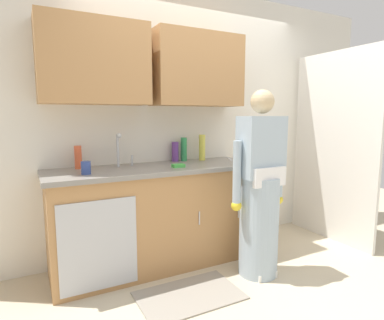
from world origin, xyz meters
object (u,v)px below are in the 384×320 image
(bottle_cleaner_spray, at_px, (78,157))
(cup_by_sink, at_px, (86,168))
(knife_on_counter, at_px, (229,159))
(person_at_sink, at_px, (260,198))
(sink, at_px, (127,170))
(bottle_water_short, at_px, (175,152))
(sponge, at_px, (178,166))
(bottle_soap, at_px, (202,147))
(bottle_dish_liquid, at_px, (184,149))

(bottle_cleaner_spray, height_order, cup_by_sink, bottle_cleaner_spray)
(knife_on_counter, bearing_deg, person_at_sink, 9.78)
(sink, relative_size, bottle_cleaner_spray, 2.46)
(sink, distance_m, bottle_water_short, 0.62)
(sink, relative_size, sponge, 4.55)
(cup_by_sink, bearing_deg, sponge, -1.83)
(bottle_soap, height_order, cup_by_sink, bottle_soap)
(bottle_water_short, relative_size, knife_on_counter, 0.83)
(bottle_cleaner_spray, bearing_deg, bottle_soap, -0.93)
(cup_by_sink, xyz_separation_m, sponge, (0.80, -0.03, -0.04))
(person_at_sink, relative_size, sponge, 14.73)
(sink, height_order, bottle_dish_liquid, sink)
(bottle_dish_liquid, distance_m, sponge, 0.44)
(bottle_soap, relative_size, bottle_dish_liquid, 1.11)
(bottle_water_short, xyz_separation_m, cup_by_sink, (-0.94, -0.34, -0.05))
(bottle_soap, distance_m, knife_on_counter, 0.34)
(bottle_soap, relative_size, knife_on_counter, 1.12)
(bottle_cleaner_spray, bearing_deg, person_at_sink, -30.11)
(sink, xyz_separation_m, knife_on_counter, (1.17, 0.12, 0.02))
(bottle_water_short, bearing_deg, cup_by_sink, -159.98)
(bottle_dish_liquid, bearing_deg, bottle_water_short, 174.17)
(bottle_dish_liquid, bearing_deg, sponge, -122.82)
(bottle_soap, bearing_deg, sponge, -143.18)
(sink, distance_m, bottle_cleaner_spray, 0.44)
(bottle_cleaner_spray, distance_m, sponge, 0.88)
(bottle_dish_liquid, distance_m, bottle_cleaner_spray, 1.04)
(person_at_sink, bearing_deg, bottle_cleaner_spray, 149.89)
(person_at_sink, bearing_deg, bottle_soap, 100.28)
(sponge, bearing_deg, bottle_soap, 36.82)
(bottle_dish_liquid, distance_m, bottle_water_short, 0.10)
(bottle_dish_liquid, bearing_deg, bottle_cleaner_spray, -178.87)
(sink, distance_m, cup_by_sink, 0.39)
(sink, height_order, person_at_sink, person_at_sink)
(cup_by_sink, xyz_separation_m, knife_on_counter, (1.53, 0.24, -0.05))
(person_at_sink, bearing_deg, sponge, 140.67)
(person_at_sink, distance_m, knife_on_counter, 0.79)
(bottle_dish_liquid, xyz_separation_m, bottle_cleaner_spray, (-1.04, -0.02, -0.02))
(person_at_sink, relative_size, bottle_soap, 6.05)
(bottle_water_short, height_order, knife_on_counter, bottle_water_short)
(knife_on_counter, bearing_deg, bottle_soap, -76.26)
(sink, height_order, knife_on_counter, sink)
(bottle_cleaner_spray, relative_size, knife_on_counter, 0.85)
(knife_on_counter, distance_m, sponge, 0.78)
(bottle_soap, bearing_deg, bottle_dish_liquid, 168.05)
(person_at_sink, xyz_separation_m, bottle_water_short, (-0.43, 0.83, 0.35))
(sink, distance_m, person_at_sink, 1.19)
(bottle_soap, relative_size, cup_by_sink, 2.57)
(bottle_soap, height_order, bottle_cleaner_spray, bottle_soap)
(bottle_dish_liquid, bearing_deg, person_at_sink, -67.85)
(knife_on_counter, bearing_deg, sink, -61.25)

